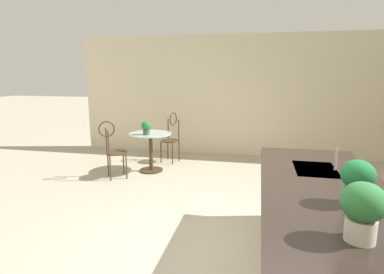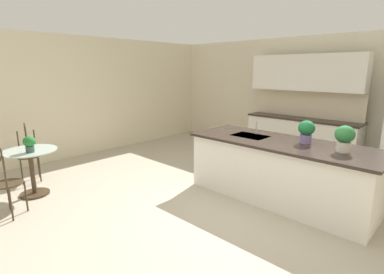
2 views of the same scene
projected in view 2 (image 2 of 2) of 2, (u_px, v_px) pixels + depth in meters
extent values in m
plane|color=#B2A893|center=(230.00, 211.00, 4.19)|extent=(40.00, 40.00, 0.00)
cube|color=beige|center=(331.00, 98.00, 6.47)|extent=(9.00, 0.12, 2.70)
cube|color=beige|center=(81.00, 97.00, 6.75)|extent=(0.12, 7.80, 2.70)
cube|color=white|center=(279.00, 172.00, 4.49)|extent=(2.70, 0.96, 0.88)
cube|color=#2D231E|center=(282.00, 143.00, 4.39)|extent=(2.80, 1.06, 0.04)
cube|color=#B2B5BA|center=(250.00, 137.00, 4.75)|extent=(0.56, 0.40, 0.03)
cube|color=white|center=(301.00, 139.00, 6.62)|extent=(2.40, 0.60, 0.88)
cube|color=#2D231E|center=(302.00, 119.00, 6.51)|extent=(2.44, 0.64, 0.04)
cube|color=beige|center=(307.00, 104.00, 6.55)|extent=(2.40, 0.04, 0.60)
cube|color=white|center=(306.00, 73.00, 6.27)|extent=(2.40, 0.36, 0.76)
cylinder|color=#3D2D1E|center=(35.00, 194.00, 4.73)|extent=(0.44, 0.44, 0.03)
cylinder|color=#3D2D1E|center=(32.00, 172.00, 4.65)|extent=(0.07, 0.07, 0.69)
cylinder|color=#B2C6C1|center=(29.00, 151.00, 4.57)|extent=(0.80, 0.80, 0.01)
cylinder|color=#3D2D1E|center=(8.00, 195.00, 4.17)|extent=(0.03, 0.03, 0.45)
cylinder|color=#3D2D1E|center=(26.00, 196.00, 4.13)|extent=(0.03, 0.03, 0.45)
cylinder|color=#3D2D1E|center=(11.00, 205.00, 3.86)|extent=(0.03, 0.03, 0.45)
cylinder|color=#3D2D1E|center=(7.00, 184.00, 3.96)|extent=(0.53, 0.53, 0.02)
cylinder|color=#3D2D1E|center=(5.00, 173.00, 3.75)|extent=(0.03, 0.03, 0.45)
cylinder|color=#3D2D1E|center=(40.00, 170.00, 5.23)|extent=(0.03, 0.03, 0.45)
cylinder|color=#3D2D1E|center=(22.00, 172.00, 5.09)|extent=(0.03, 0.03, 0.45)
cylinder|color=#3D2D1E|center=(38.00, 165.00, 5.46)|extent=(0.03, 0.03, 0.45)
cylinder|color=#3D2D1E|center=(21.00, 168.00, 5.32)|extent=(0.03, 0.03, 0.45)
cylinder|color=#3D2D1E|center=(29.00, 156.00, 5.22)|extent=(0.46, 0.46, 0.02)
cylinder|color=#3D2D1E|center=(35.00, 142.00, 5.36)|extent=(0.03, 0.03, 0.45)
cylinder|color=#3D2D1E|center=(19.00, 144.00, 5.23)|extent=(0.03, 0.03, 0.45)
torus|color=#3D2D1E|center=(25.00, 131.00, 5.25)|extent=(0.28, 0.10, 0.28)
cylinder|color=#B2B5BA|center=(256.00, 127.00, 4.85)|extent=(0.02, 0.02, 0.22)
cylinder|color=#385147|center=(30.00, 149.00, 4.44)|extent=(0.12, 0.12, 0.10)
ellipsoid|color=#247130|center=(29.00, 141.00, 4.41)|extent=(0.18, 0.18, 0.16)
cylinder|color=#7A669E|center=(306.00, 139.00, 4.26)|extent=(0.16, 0.16, 0.13)
ellipsoid|color=#1D6C39|center=(307.00, 128.00, 4.23)|extent=(0.24, 0.24, 0.21)
cylinder|color=beige|center=(343.00, 147.00, 3.81)|extent=(0.17, 0.17, 0.13)
ellipsoid|color=#2D763C|center=(345.00, 134.00, 3.77)|extent=(0.25, 0.25, 0.22)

